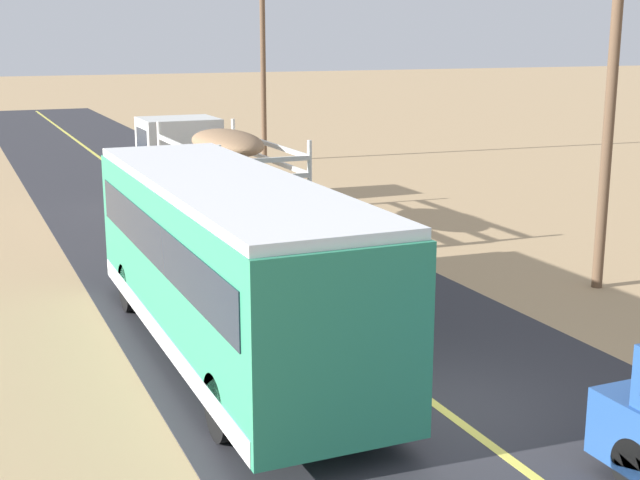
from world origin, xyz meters
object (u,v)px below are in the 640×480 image
object	(u,v)px
bus	(226,261)
power_pole_near	(612,81)
livestock_truck	(197,160)
power_pole_mid	(263,58)

from	to	relation	value
bus	power_pole_near	xyz separation A→B (m)	(9.06, 0.83, 2.90)
livestock_truck	power_pole_mid	size ratio (longest dim) A/B	1.12
bus	livestock_truck	bearing A→B (deg)	76.79
bus	power_pole_mid	size ratio (longest dim) A/B	1.15
livestock_truck	bus	xyz separation A→B (m)	(-2.90, -12.36, -0.04)
power_pole_near	power_pole_mid	bearing A→B (deg)	90.00
livestock_truck	power_pole_mid	bearing A→B (deg)	60.46
bus	power_pole_mid	world-z (taller)	power_pole_mid
livestock_truck	bus	distance (m)	12.69
power_pole_mid	bus	bearing A→B (deg)	-111.31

